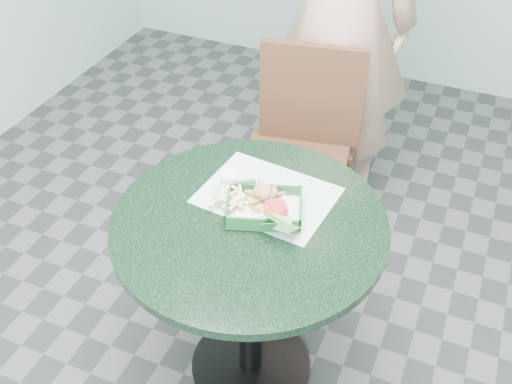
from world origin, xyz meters
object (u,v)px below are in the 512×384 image
at_px(crab_sandwich, 268,200).
at_px(sauce_ramekin, 244,177).
at_px(cafe_table, 250,262).
at_px(dining_chair, 301,141).
at_px(food_basket, 264,215).

height_order(crab_sandwich, sauce_ramekin, crab_sandwich).
distance_m(cafe_table, dining_chair, 0.80).
xyz_separation_m(cafe_table, food_basket, (0.03, 0.04, 0.19)).
relative_size(cafe_table, dining_chair, 0.93).
height_order(cafe_table, crab_sandwich, crab_sandwich).
height_order(cafe_table, sauce_ramekin, sauce_ramekin).
distance_m(cafe_table, crab_sandwich, 0.23).
distance_m(food_basket, crab_sandwich, 0.05).
bearing_deg(food_basket, crab_sandwich, 90.79).
bearing_deg(dining_chair, sauce_ramekin, -98.50).
height_order(food_basket, crab_sandwich, crab_sandwich).
relative_size(cafe_table, sauce_ramekin, 14.09).
distance_m(cafe_table, sauce_ramekin, 0.28).
bearing_deg(dining_chair, cafe_table, -92.65).
height_order(food_basket, sauce_ramekin, sauce_ramekin).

